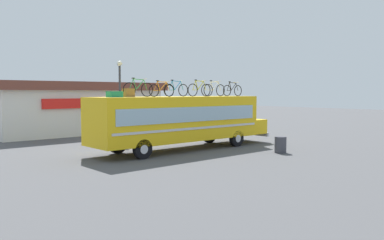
# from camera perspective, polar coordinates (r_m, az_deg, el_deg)

# --- Properties ---
(ground_plane) EXTENTS (120.00, 120.00, 0.00)m
(ground_plane) POSITION_cam_1_polar(r_m,az_deg,el_deg) (21.96, -1.96, -4.36)
(ground_plane) COLOR #4C4C4F
(bus) EXTENTS (11.61, 2.66, 2.96)m
(bus) POSITION_cam_1_polar(r_m,az_deg,el_deg) (21.92, -1.51, 0.15)
(bus) COLOR yellow
(bus) RESTS_ON ground
(luggage_bag_1) EXTENTS (0.66, 0.51, 0.29)m
(luggage_bag_1) POSITION_cam_1_polar(r_m,az_deg,el_deg) (19.21, -11.13, 3.67)
(luggage_bag_1) COLOR #1E7F66
(luggage_bag_1) RESTS_ON bus
(luggage_bag_2) EXTENTS (0.49, 0.42, 0.43)m
(luggage_bag_2) POSITION_cam_1_polar(r_m,az_deg,el_deg) (19.96, -9.16, 3.91)
(luggage_bag_2) COLOR olive
(luggage_bag_2) RESTS_ON bus
(rooftop_bicycle_1) EXTENTS (1.82, 0.44, 0.98)m
(rooftop_bicycle_1) POSITION_cam_1_polar(r_m,az_deg,el_deg) (20.37, -7.78, 4.47)
(rooftop_bicycle_1) COLOR black
(rooftop_bicycle_1) RESTS_ON bus
(rooftop_bicycle_2) EXTENTS (1.66, 0.44, 0.87)m
(rooftop_bicycle_2) POSITION_cam_1_polar(r_m,az_deg,el_deg) (20.90, -4.41, 4.36)
(rooftop_bicycle_2) COLOR black
(rooftop_bicycle_2) RESTS_ON bus
(rooftop_bicycle_3) EXTENTS (1.73, 0.44, 0.94)m
(rooftop_bicycle_3) POSITION_cam_1_polar(r_m,az_deg,el_deg) (22.05, -2.32, 4.42)
(rooftop_bicycle_3) COLOR black
(rooftop_bicycle_3) RESTS_ON bus
(rooftop_bicycle_4) EXTENTS (1.74, 0.44, 0.96)m
(rooftop_bicycle_4) POSITION_cam_1_polar(r_m,az_deg,el_deg) (22.47, 1.07, 4.44)
(rooftop_bicycle_4) COLOR black
(rooftop_bicycle_4) RESTS_ON bus
(rooftop_bicycle_5) EXTENTS (1.74, 0.44, 0.95)m
(rooftop_bicycle_5) POSITION_cam_1_polar(r_m,az_deg,el_deg) (23.50, 3.25, 4.40)
(rooftop_bicycle_5) COLOR black
(rooftop_bicycle_5) RESTS_ON bus
(rooftop_bicycle_6) EXTENTS (1.65, 0.44, 0.90)m
(rooftop_bicycle_6) POSITION_cam_1_polar(r_m,az_deg,el_deg) (24.25, 5.88, 4.33)
(rooftop_bicycle_6) COLOR black
(rooftop_bicycle_6) RESTS_ON bus
(roadside_building) EXTENTS (13.56, 8.98, 3.97)m
(roadside_building) POSITION_cam_1_polar(r_m,az_deg,el_deg) (33.75, -17.39, 1.86)
(roadside_building) COLOR silver
(roadside_building) RESTS_ON ground
(trash_bin) EXTENTS (0.62, 0.62, 0.86)m
(trash_bin) POSITION_cam_1_polar(r_m,az_deg,el_deg) (21.41, 12.66, -3.51)
(trash_bin) COLOR #3F3F47
(trash_bin) RESTS_ON ground
(street_lamp) EXTENTS (0.34, 0.34, 5.23)m
(street_lamp) POSITION_cam_1_polar(r_m,az_deg,el_deg) (26.13, -10.38, 4.04)
(street_lamp) COLOR #38383D
(street_lamp) RESTS_ON ground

